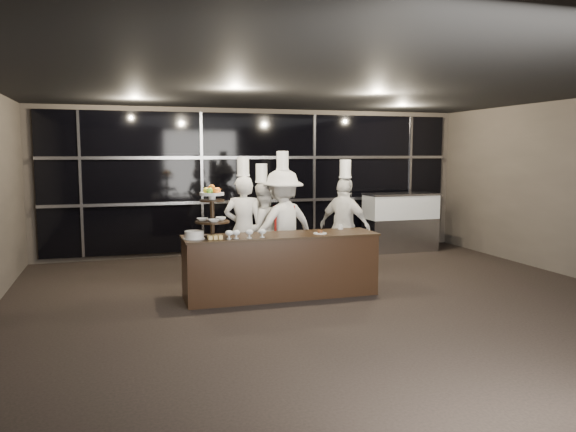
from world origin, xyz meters
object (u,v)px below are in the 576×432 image
object	(u,v)px
chef_b	(262,230)
display_case	(400,219)
chef_d	(345,226)
layer_cake	(194,235)
display_stand	(212,208)
chef_a	(244,228)
buffet_counter	(281,265)
chef_c	(283,225)

from	to	relation	value
chef_b	display_case	bearing A→B (deg)	26.89
chef_d	layer_cake	bearing A→B (deg)	-158.85
display_stand	chef_a	distance (m)	1.32
layer_cake	chef_d	world-z (taller)	chef_d
chef_b	chef_a	bearing A→B (deg)	-160.59
buffet_counter	display_stand	size ratio (longest dim) A/B	3.81
buffet_counter	chef_c	world-z (taller)	chef_c
layer_cake	display_stand	bearing A→B (deg)	10.76
chef_a	chef_d	xyz separation A→B (m)	(1.74, -0.06, -0.03)
chef_c	chef_d	xyz separation A→B (m)	(1.11, 0.03, -0.06)
chef_d	buffet_counter	bearing A→B (deg)	-145.14
chef_b	chef_d	bearing A→B (deg)	-7.18
buffet_counter	chef_a	distance (m)	1.18
layer_cake	chef_d	distance (m)	2.88
display_case	chef_a	xyz separation A→B (m)	(-3.85, -1.90, 0.21)
display_stand	display_case	bearing A→B (deg)	33.05
chef_a	buffet_counter	bearing A→B (deg)	-72.93
display_case	chef_b	distance (m)	3.95
chef_a	chef_d	bearing A→B (deg)	-1.97
display_stand	layer_cake	world-z (taller)	display_stand
display_case	chef_d	distance (m)	2.89
layer_cake	chef_a	bearing A→B (deg)	49.36
buffet_counter	chef_b	size ratio (longest dim) A/B	1.48
chef_c	chef_b	bearing A→B (deg)	144.86
layer_cake	chef_a	distance (m)	1.45
chef_a	chef_d	world-z (taller)	chef_a
layer_cake	display_case	xyz separation A→B (m)	(4.79, 3.00, -0.29)
display_stand	layer_cake	xyz separation A→B (m)	(-0.26, -0.05, -0.37)
layer_cake	chef_b	size ratio (longest dim) A/B	0.16
chef_a	display_stand	bearing A→B (deg)	-122.96
display_case	chef_c	bearing A→B (deg)	-148.26
buffet_counter	layer_cake	bearing A→B (deg)	-177.73
chef_c	layer_cake	bearing A→B (deg)	-147.39
buffet_counter	chef_d	size ratio (longest dim) A/B	1.43
display_stand	chef_a	bearing A→B (deg)	57.04
display_case	chef_a	size ratio (longest dim) A/B	0.75
chef_c	chef_a	bearing A→B (deg)	171.73
chef_a	chef_c	world-z (taller)	chef_c
buffet_counter	chef_c	distance (m)	1.10
buffet_counter	chef_a	xyz separation A→B (m)	(-0.32, 1.05, 0.43)
display_stand	chef_d	size ratio (longest dim) A/B	0.37
chef_a	chef_b	distance (m)	0.36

